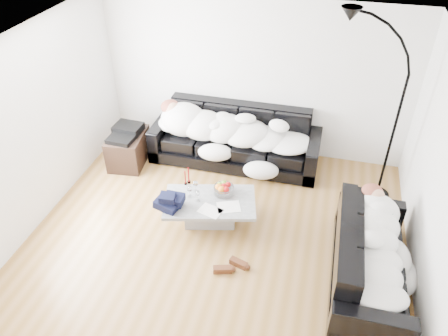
% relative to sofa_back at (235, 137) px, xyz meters
% --- Properties ---
extents(ground, '(5.00, 5.00, 0.00)m').
position_rel_sofa_back_xyz_m(ground, '(0.19, -1.77, -0.45)').
color(ground, brown).
rests_on(ground, ground).
extents(wall_back, '(5.00, 0.02, 2.60)m').
position_rel_sofa_back_xyz_m(wall_back, '(0.19, 0.48, 0.85)').
color(wall_back, silver).
rests_on(wall_back, ground).
extents(wall_left, '(0.02, 4.50, 2.60)m').
position_rel_sofa_back_xyz_m(wall_left, '(-2.31, -1.77, 0.85)').
color(wall_left, silver).
rests_on(wall_left, ground).
extents(wall_right, '(0.02, 4.50, 2.60)m').
position_rel_sofa_back_xyz_m(wall_right, '(2.69, -1.77, 0.85)').
color(wall_right, silver).
rests_on(wall_right, ground).
extents(ceiling, '(5.00, 5.00, 0.00)m').
position_rel_sofa_back_xyz_m(ceiling, '(0.19, -1.77, 2.15)').
color(ceiling, white).
rests_on(ceiling, ground).
extents(sofa_back, '(2.75, 0.95, 0.90)m').
position_rel_sofa_back_xyz_m(sofa_back, '(0.00, 0.00, 0.00)').
color(sofa_back, black).
rests_on(sofa_back, ground).
extents(sofa_right, '(0.86, 2.00, 0.81)m').
position_rel_sofa_back_xyz_m(sofa_right, '(2.15, -2.10, -0.05)').
color(sofa_right, black).
rests_on(sofa_right, ground).
extents(sleeper_back, '(2.33, 0.81, 0.47)m').
position_rel_sofa_back_xyz_m(sleeper_back, '(-0.00, -0.05, 0.20)').
color(sleeper_back, white).
rests_on(sleeper_back, sofa_back).
extents(sleeper_right, '(0.72, 1.71, 0.42)m').
position_rel_sofa_back_xyz_m(sleeper_right, '(2.15, -2.10, 0.18)').
color(sleeper_right, white).
rests_on(sleeper_right, sofa_right).
extents(teal_cushion, '(0.42, 0.38, 0.20)m').
position_rel_sofa_back_xyz_m(teal_cushion, '(2.09, -1.48, 0.27)').
color(teal_cushion, '#0F694B').
rests_on(teal_cushion, sofa_right).
extents(coffee_table, '(1.39, 1.01, 0.36)m').
position_rel_sofa_back_xyz_m(coffee_table, '(0.01, -1.55, -0.27)').
color(coffee_table, '#939699').
rests_on(coffee_table, ground).
extents(fruit_bowl, '(0.32, 0.32, 0.18)m').
position_rel_sofa_back_xyz_m(fruit_bowl, '(0.15, -1.34, 0.00)').
color(fruit_bowl, white).
rests_on(fruit_bowl, coffee_table).
extents(wine_glass_a, '(0.09, 0.09, 0.17)m').
position_rel_sofa_back_xyz_m(wine_glass_a, '(-0.24, -1.39, -0.00)').
color(wine_glass_a, white).
rests_on(wine_glass_a, coffee_table).
extents(wine_glass_b, '(0.08, 0.08, 0.18)m').
position_rel_sofa_back_xyz_m(wine_glass_b, '(-0.29, -1.53, 0.00)').
color(wine_glass_b, white).
rests_on(wine_glass_b, coffee_table).
extents(wine_glass_c, '(0.09, 0.09, 0.17)m').
position_rel_sofa_back_xyz_m(wine_glass_c, '(-0.15, -1.59, -0.00)').
color(wine_glass_c, white).
rests_on(wine_glass_c, coffee_table).
extents(candle_left, '(0.05, 0.05, 0.23)m').
position_rel_sofa_back_xyz_m(candle_left, '(-0.43, -1.29, 0.03)').
color(candle_left, maroon).
rests_on(candle_left, coffee_table).
extents(candle_right, '(0.06, 0.06, 0.27)m').
position_rel_sofa_back_xyz_m(candle_right, '(-0.39, -1.24, 0.05)').
color(candle_right, maroon).
rests_on(candle_right, coffee_table).
extents(newspaper_a, '(0.38, 0.34, 0.01)m').
position_rel_sofa_back_xyz_m(newspaper_a, '(0.29, -1.62, -0.08)').
color(newspaper_a, silver).
rests_on(newspaper_a, coffee_table).
extents(newspaper_b, '(0.36, 0.30, 0.01)m').
position_rel_sofa_back_xyz_m(newspaper_b, '(0.08, -1.75, -0.08)').
color(newspaper_b, silver).
rests_on(newspaper_b, coffee_table).
extents(navy_jacket, '(0.38, 0.33, 0.17)m').
position_rel_sofa_back_xyz_m(navy_jacket, '(-0.46, -1.78, 0.08)').
color(navy_jacket, black).
rests_on(navy_jacket, coffee_table).
extents(shoes, '(0.42, 0.32, 0.09)m').
position_rel_sofa_back_xyz_m(shoes, '(0.50, -2.35, -0.41)').
color(shoes, '#472311').
rests_on(shoes, ground).
extents(av_cabinet, '(0.61, 0.83, 0.53)m').
position_rel_sofa_back_xyz_m(av_cabinet, '(-1.70, -0.50, -0.18)').
color(av_cabinet, black).
rests_on(av_cabinet, ground).
extents(stereo, '(0.46, 0.36, 0.13)m').
position_rel_sofa_back_xyz_m(stereo, '(-1.70, -0.50, 0.15)').
color(stereo, black).
rests_on(stereo, av_cabinet).
extents(floor_lamp, '(0.95, 0.68, 2.42)m').
position_rel_sofa_back_xyz_m(floor_lamp, '(2.32, -0.36, 0.76)').
color(floor_lamp, black).
rests_on(floor_lamp, ground).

